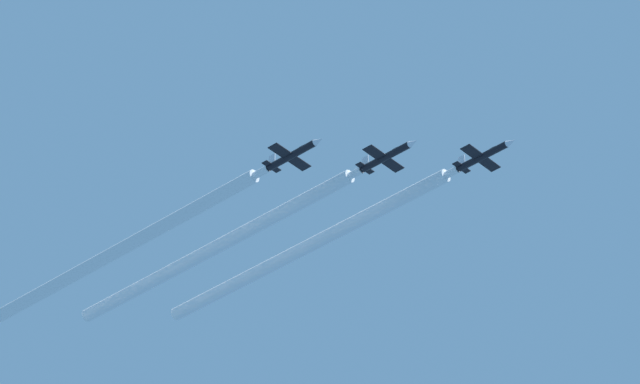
# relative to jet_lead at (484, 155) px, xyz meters

# --- Properties ---
(jet_lead) EXTENTS (8.09, 11.77, 2.83)m
(jet_lead) POSITION_rel_jet_lead_xyz_m (0.00, 0.00, 0.00)
(jet_lead) COLOR black
(jet_second_echelon) EXTENTS (8.09, 11.77, 2.83)m
(jet_second_echelon) POSITION_rel_jet_lead_xyz_m (11.64, -10.41, -1.47)
(jet_second_echelon) COLOR black
(jet_third_echelon) EXTENTS (8.09, 11.77, 2.83)m
(jet_third_echelon) POSITION_rel_jet_lead_xyz_m (23.36, -19.79, -3.03)
(jet_third_echelon) COLOR black
(smoke_trail_lead) EXTENTS (2.25, 64.03, 2.25)m
(smoke_trail_lead) POSITION_rel_jet_lead_xyz_m (-0.00, -37.39, -0.03)
(smoke_trail_lead) COLOR white
(smoke_trail_second_echelon) EXTENTS (2.25, 63.93, 2.25)m
(smoke_trail_second_echelon) POSITION_rel_jet_lead_xyz_m (11.64, -47.75, -1.50)
(smoke_trail_second_echelon) COLOR white
(smoke_trail_third_echelon) EXTENTS (2.25, 77.49, 2.25)m
(smoke_trail_third_echelon) POSITION_rel_jet_lead_xyz_m (23.36, -63.90, -3.06)
(smoke_trail_third_echelon) COLOR white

